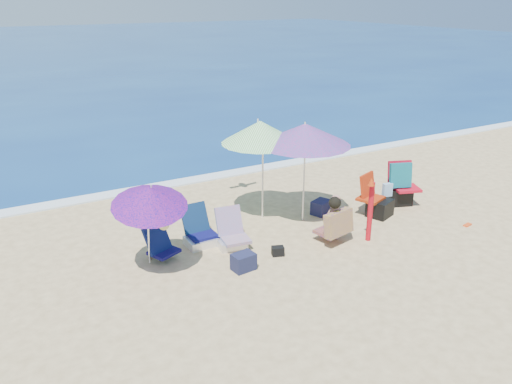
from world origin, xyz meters
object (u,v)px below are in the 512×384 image
camp_chair_left (377,204)px  camp_chair_right (399,189)px  umbrella_turquoise (305,134)px  furled_umbrella (370,206)px  umbrella_blue (149,196)px  person_left (157,238)px  person_center (335,220)px  umbrella_striped (260,132)px  chair_rainbow (232,237)px  chair_navy (199,234)px

camp_chair_left → camp_chair_right: (0.92, 0.28, 0.10)m
umbrella_turquoise → camp_chair_left: 2.43m
umbrella_turquoise → furled_umbrella: (0.60, -1.52, -1.21)m
umbrella_blue → person_left: size_ratio=1.98×
camp_chair_left → umbrella_turquoise: bearing=159.6°
camp_chair_left → furled_umbrella: bearing=-138.6°
person_center → umbrella_blue: bearing=171.1°
umbrella_striped → umbrella_blue: 3.24m
umbrella_striped → camp_chair_right: bearing=-16.0°
camp_chair_right → person_center: (-2.61, -0.90, 0.11)m
umbrella_striped → person_center: 2.47m
camp_chair_left → umbrella_blue: bearing=-179.4°
umbrella_turquoise → chair_rainbow: size_ratio=2.89×
umbrella_blue → chair_rainbow: size_ratio=2.34×
umbrella_striped → chair_navy: bearing=-161.7°
umbrella_striped → umbrella_blue: size_ratio=1.24×
chair_rainbow → camp_chair_left: 3.60m
umbrella_striped → chair_rainbow: 2.37m
umbrella_blue → furled_umbrella: umbrella_blue is taller
umbrella_turquoise → umbrella_striped: umbrella_striped is taller
umbrella_blue → camp_chair_right: (6.22, 0.34, -1.11)m
umbrella_turquoise → furled_umbrella: size_ratio=1.61×
camp_chair_left → person_left: 5.07m
camp_chair_right → person_left: size_ratio=1.17×
umbrella_blue → person_center: (3.62, -0.57, -1.00)m
chair_rainbow → camp_chair_left: bearing=-3.9°
chair_navy → camp_chair_right: (5.04, -0.37, 0.18)m
camp_chair_left → person_center: 1.81m
camp_chair_left → camp_chair_right: camp_chair_right is taller
umbrella_blue → chair_rainbow: (1.71, 0.30, -1.30)m
furled_umbrella → chair_navy: (-3.08, 1.56, -0.56)m
umbrella_blue → chair_rainbow: bearing=10.1°
chair_rainbow → camp_chair_left: size_ratio=0.82×
umbrella_striped → camp_chair_left: 3.16m
umbrella_turquoise → person_left: 3.76m
chair_navy → person_center: 2.76m
umbrella_blue → umbrella_turquoise: bearing=10.3°
chair_rainbow → camp_chair_right: 4.51m
umbrella_striped → camp_chair_right: (3.29, -0.95, -1.59)m
chair_navy → person_left: bearing=-170.0°
camp_chair_right → person_center: bearing=-160.9°
umbrella_turquoise → chair_navy: size_ratio=2.91×
chair_navy → umbrella_turquoise: bearing=-1.0°
umbrella_blue → person_left: umbrella_blue is taller
umbrella_striped → camp_chair_right: size_ratio=2.11×
chair_rainbow → camp_chair_left: camp_chair_left is taller
person_center → furled_umbrella: bearing=-23.9°
umbrella_turquoise → person_center: bearing=-92.4°
umbrella_turquoise → umbrella_striped: 0.96m
chair_rainbow → umbrella_blue: bearing=-169.9°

